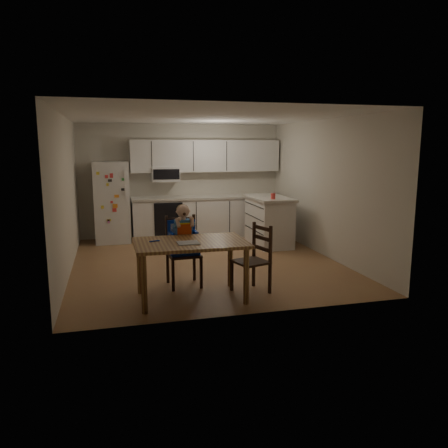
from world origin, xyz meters
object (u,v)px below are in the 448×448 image
refrigerator (112,202)px  chair_booster (183,237)px  dining_table (191,249)px  chair_side (256,254)px  red_cup (273,196)px  kitchen_island (269,221)px

refrigerator → chair_booster: refrigerator is taller
dining_table → chair_booster: chair_booster is taller
refrigerator → chair_side: 4.30m
dining_table → chair_side: bearing=4.8°
refrigerator → dining_table: refrigerator is taller
red_cup → dining_table: size_ratio=0.08×
dining_table → chair_booster: bearing=90.3°
refrigerator → red_cup: bearing=-25.7°
kitchen_island → chair_side: size_ratio=1.42×
red_cup → chair_side: size_ratio=0.12×
kitchen_island → dining_table: size_ratio=0.92×
dining_table → chair_side: size_ratio=1.54×
chair_side → refrigerator: bearing=-171.1°
red_cup → chair_side: (-1.15, -2.37, -0.52)m
refrigerator → red_cup: refrigerator is taller
refrigerator → red_cup: size_ratio=14.97×
red_cup → chair_booster: chair_booster is taller
kitchen_island → red_cup: size_ratio=11.87×
refrigerator → chair_side: (1.91, -3.84, -0.31)m
dining_table → chair_side: chair_side is taller
dining_table → kitchen_island: bearing=52.8°
kitchen_island → chair_side: (-1.21, -2.76, 0.03)m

